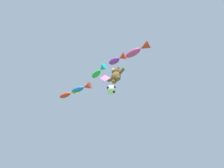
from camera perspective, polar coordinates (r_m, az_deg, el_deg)
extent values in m
ellipsoid|color=brown|center=(14.39, 1.29, 2.42)|extent=(0.86, 0.73, 1.04)
sphere|color=brown|center=(15.05, 1.24, 4.00)|extent=(0.72, 0.72, 0.72)
sphere|color=beige|center=(14.89, 0.44, 4.62)|extent=(0.30, 0.30, 0.30)
sphere|color=brown|center=(15.37, 0.51, 3.96)|extent=(0.29, 0.29, 0.29)
cylinder|color=brown|center=(14.77, -0.49, 1.39)|extent=(0.62, 0.28, 0.49)
sphere|color=brown|center=(14.06, 0.63, 0.79)|extent=(0.39, 0.39, 0.39)
sphere|color=brown|center=(15.20, 1.93, 5.12)|extent=(0.29, 0.29, 0.29)
cylinder|color=brown|center=(14.34, 3.10, 4.26)|extent=(0.62, 0.28, 0.49)
sphere|color=brown|center=(13.89, 2.04, 1.90)|extent=(0.39, 0.39, 0.39)
sphere|color=white|center=(13.57, -0.28, -1.91)|extent=(0.75, 0.75, 0.75)
sphere|color=black|center=(13.43, 0.78, -1.10)|extent=(0.21, 0.21, 0.21)
sphere|color=black|center=(13.89, 0.16, -2.04)|extent=(0.21, 0.21, 0.21)
sphere|color=black|center=(13.38, -1.29, -1.20)|extent=(0.21, 0.21, 0.21)
sphere|color=black|center=(13.33, 0.58, -2.53)|extent=(0.21, 0.21, 0.21)
ellipsoid|color=#E53F9E|center=(15.15, 6.90, 10.06)|extent=(1.49, 0.85, 0.50)
cone|color=red|center=(15.05, 10.60, 11.97)|extent=(0.90, 0.87, 0.73)
sphere|color=black|center=(15.33, 5.37, 9.48)|extent=(0.13, 0.13, 0.13)
ellipsoid|color=purple|center=(15.66, 0.72, 7.52)|extent=(1.14, 0.80, 0.49)
cone|color=red|center=(15.50, 3.32, 8.82)|extent=(0.72, 0.83, 0.71)
sphere|color=black|center=(15.84, -0.33, 7.21)|extent=(0.13, 0.13, 0.13)
ellipsoid|color=green|center=(16.25, -5.18, 3.29)|extent=(1.12, 0.58, 0.45)
cone|color=#19ADB2|center=(15.89, -3.17, 5.19)|extent=(0.63, 0.69, 0.66)
sphere|color=black|center=(16.50, -5.94, 2.75)|extent=(0.12, 0.12, 0.12)
ellipsoid|color=blue|center=(16.55, -11.15, -1.80)|extent=(1.34, 0.93, 0.45)
cone|color=red|center=(16.19, -8.26, -0.75)|extent=(0.86, 0.86, 0.66)
sphere|color=black|center=(16.81, -12.24, -1.97)|extent=(0.12, 0.12, 0.12)
ellipsoid|color=red|center=(18.01, -15.08, -3.56)|extent=(1.32, 0.88, 0.43)
cone|color=yellow|center=(17.57, -12.55, -2.60)|extent=(0.84, 0.82, 0.63)
sphere|color=black|center=(18.29, -16.01, -3.72)|extent=(0.11, 0.11, 0.11)
cube|color=#E53F9E|center=(19.00, -2.32, 1.95)|extent=(0.87, 0.78, 1.15)
cylinder|color=purple|center=(18.03, -2.79, -0.46)|extent=(0.03, 0.07, 1.76)
cylinder|color=purple|center=(18.10, -2.15, 0.54)|extent=(0.03, 0.10, 1.26)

